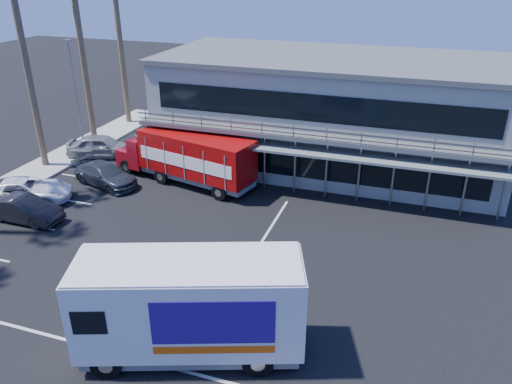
% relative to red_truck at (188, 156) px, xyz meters
% --- Properties ---
extents(ground, '(120.00, 120.00, 0.00)m').
position_rel_red_truck_xyz_m(ground, '(4.66, -8.66, -1.80)').
color(ground, black).
rests_on(ground, ground).
extents(building, '(22.40, 12.00, 7.30)m').
position_rel_red_truck_xyz_m(building, '(7.66, 6.28, 1.85)').
color(building, gray).
rests_on(building, ground).
extents(curb_strip, '(3.00, 32.00, 0.16)m').
position_rel_red_truck_xyz_m(curb_strip, '(-10.34, -2.66, -1.72)').
color(curb_strip, '#A5A399').
rests_on(curb_strip, ground).
extents(light_pole_far, '(0.50, 0.25, 8.09)m').
position_rel_red_truck_xyz_m(light_pole_far, '(-9.54, 2.34, 2.70)').
color(light_pole_far, gray).
rests_on(light_pole_far, ground).
extents(red_truck, '(10.02, 4.44, 3.29)m').
position_rel_red_truck_xyz_m(red_truck, '(0.00, 0.00, 0.00)').
color(red_truck, maroon).
rests_on(red_truck, ground).
extents(white_van, '(8.27, 5.14, 3.82)m').
position_rel_red_truck_xyz_m(white_van, '(6.65, -13.66, 0.22)').
color(white_van, white).
rests_on(white_van, ground).
extents(parked_car_b, '(4.23, 1.50, 1.39)m').
position_rel_red_truck_xyz_m(parked_car_b, '(-6.24, -7.46, -1.11)').
color(parked_car_b, black).
rests_on(parked_car_b, ground).
extents(parked_car_c, '(5.71, 4.23, 1.44)m').
position_rel_red_truck_xyz_m(parked_car_c, '(-7.84, -5.52, -1.08)').
color(parked_car_c, white).
rests_on(parked_car_c, ground).
extents(parked_car_d, '(5.05, 3.23, 1.36)m').
position_rel_red_truck_xyz_m(parked_car_d, '(-4.84, -1.94, -1.12)').
color(parked_car_d, '#2A3139').
rests_on(parked_car_d, ground).
extents(parked_car_e, '(5.19, 3.32, 1.64)m').
position_rel_red_truck_xyz_m(parked_car_e, '(-7.84, 2.14, -0.98)').
color(parked_car_e, gray).
rests_on(parked_car_e, ground).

